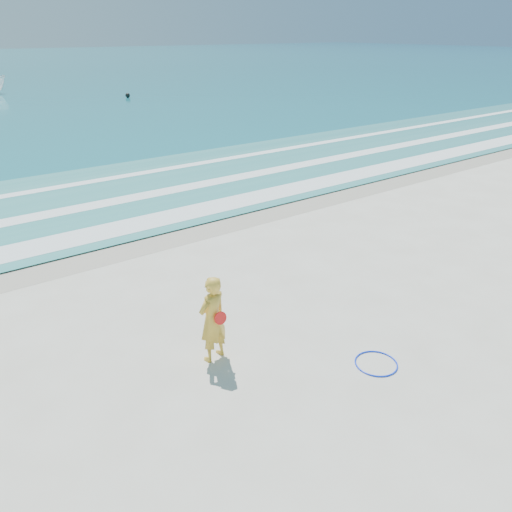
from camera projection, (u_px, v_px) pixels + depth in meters
ground at (350, 379)px, 9.76m from camera, size 400.00×400.00×0.00m
wet_sand at (149, 238)px, 16.34m from camera, size 400.00×2.40×0.00m
shallow at (94, 199)px, 19.98m from camera, size 400.00×10.00×0.01m
foam_near at (133, 225)px, 17.27m from camera, size 400.00×1.40×0.01m
foam_mid at (102, 204)px, 19.39m from camera, size 400.00×0.90×0.01m
foam_far at (74, 184)px, 21.81m from camera, size 400.00×0.60×0.01m
hoop at (376, 363)px, 10.18m from camera, size 0.92×0.92×0.03m
buoy at (128, 95)px, 49.56m from camera, size 0.45×0.45×0.45m
woman at (212, 319)px, 10.00m from camera, size 0.77×0.59×1.87m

